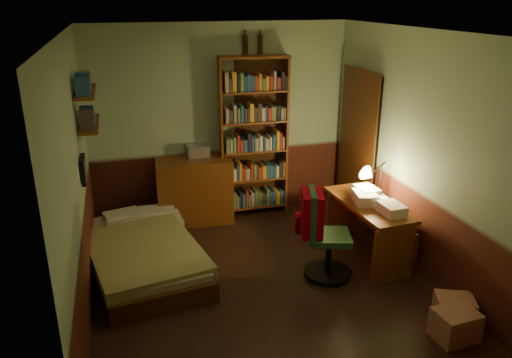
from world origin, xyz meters
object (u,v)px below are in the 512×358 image
object	(u,v)px
desk	(366,229)
office_chair	(330,228)
cardboard_box_a	(455,325)
bookshelf	(254,138)
dresser	(195,190)
desk_lamp	(382,169)
mini_stereo	(198,151)
bed	(144,244)
cardboard_box_b	(454,309)

from	to	relation	value
desk	office_chair	size ratio (longest dim) A/B	1.09
desk	cardboard_box_a	xyz separation A→B (m)	(0.05, -1.62, -0.20)
bookshelf	dresser	bearing A→B (deg)	-168.20
desk_lamp	cardboard_box_a	xyz separation A→B (m)	(-0.20, -1.82, -0.84)
mini_stereo	office_chair	xyz separation A→B (m)	(1.08, -1.94, -0.38)
bookshelf	office_chair	world-z (taller)	bookshelf
bed	mini_stereo	distance (m)	1.62
desk_lamp	cardboard_box_b	bearing A→B (deg)	-103.98
office_chair	mini_stereo	bearing A→B (deg)	135.93
mini_stereo	desk_lamp	distance (m)	2.41
bed	cardboard_box_b	xyz separation A→B (m)	(2.75, -1.81, -0.17)
cardboard_box_b	dresser	bearing A→B (deg)	124.47
mini_stereo	cardboard_box_a	bearing A→B (deg)	-63.88
dresser	bookshelf	world-z (taller)	bookshelf
dresser	mini_stereo	world-z (taller)	mini_stereo
desk	office_chair	xyz separation A→B (m)	(-0.61, -0.31, 0.24)
cardboard_box_b	mini_stereo	bearing A→B (deg)	122.26
mini_stereo	office_chair	bearing A→B (deg)	-63.01
bed	desk_lamp	xyz separation A→B (m)	(2.79, -0.22, 0.69)
bookshelf	office_chair	bearing A→B (deg)	-74.55
desk_lamp	cardboard_box_b	distance (m)	1.81
bed	mini_stereo	xyz separation A→B (m)	(0.84, 1.21, 0.66)
desk	cardboard_box_a	bearing A→B (deg)	-92.28
desk_lamp	bed	bearing A→B (deg)	162.95
dresser	mini_stereo	distance (m)	0.54
cardboard_box_b	desk	bearing A→B (deg)	98.60
mini_stereo	cardboard_box_b	world-z (taller)	mini_stereo
bed	cardboard_box_b	size ratio (longest dim) A/B	5.71
bed	desk	distance (m)	2.57
bed	cardboard_box_a	xyz separation A→B (m)	(2.59, -2.04, -0.15)
dresser	bookshelf	size ratio (longest dim) A/B	0.45
desk	desk_lamp	world-z (taller)	desk_lamp
bookshelf	desk_lamp	world-z (taller)	bookshelf
bookshelf	cardboard_box_b	distance (m)	3.34
mini_stereo	desk	size ratio (longest dim) A/B	0.23
dresser	bookshelf	distance (m)	1.07
cardboard_box_b	bed	bearing A→B (deg)	146.61
cardboard_box_a	dresser	bearing A→B (deg)	120.32
dresser	desk	bearing A→B (deg)	-35.66
bed	cardboard_box_b	bearing A→B (deg)	-41.35
mini_stereo	desk_lamp	world-z (taller)	desk_lamp
dresser	mini_stereo	size ratio (longest dim) A/B	3.48
desk	office_chair	bearing A→B (deg)	-156.91
office_chair	cardboard_box_a	bearing A→B (deg)	-46.26
cardboard_box_a	mini_stereo	bearing A→B (deg)	118.25
desk	desk_lamp	distance (m)	0.72
cardboard_box_a	cardboard_box_b	bearing A→B (deg)	54.89
office_chair	cardboard_box_a	world-z (taller)	office_chair
mini_stereo	desk	world-z (taller)	mini_stereo
bookshelf	office_chair	xyz separation A→B (m)	(0.31, -1.90, -0.52)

